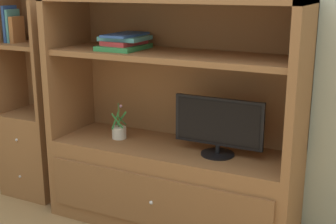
{
  "coord_description": "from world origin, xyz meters",
  "views": [
    {
      "loc": [
        1.27,
        -2.23,
        1.61
      ],
      "look_at": [
        0.0,
        0.35,
        0.81
      ],
      "focal_mm": 49.75,
      "sensor_mm": 36.0,
      "label": 1
    }
  ],
  "objects": [
    {
      "name": "media_console",
      "position": [
        0.0,
        0.41,
        0.48
      ],
      "size": [
        1.67,
        0.57,
        1.54
      ],
      "color": "brown",
      "rests_on": "ground_plane"
    },
    {
      "name": "upright_book_row",
      "position": [
        -1.3,
        0.4,
        1.3
      ],
      "size": [
        0.09,
        0.14,
        0.27
      ],
      "color": "#2D519E",
      "rests_on": "bookshelf_tall"
    },
    {
      "name": "magazine_stack",
      "position": [
        -0.35,
        0.41,
        1.24
      ],
      "size": [
        0.28,
        0.35,
        0.1
      ],
      "color": "#338C4C",
      "rests_on": "media_console"
    },
    {
      "name": "tv_monitor",
      "position": [
        0.33,
        0.38,
        0.76
      ],
      "size": [
        0.58,
        0.21,
        0.37
      ],
      "color": "black",
      "rests_on": "media_console"
    },
    {
      "name": "potted_plant",
      "position": [
        -0.4,
        0.39,
        0.61
      ],
      "size": [
        0.1,
        0.11,
        0.25
      ],
      "color": "beige",
      "rests_on": "media_console"
    },
    {
      "name": "bookshelf_tall",
      "position": [
        -1.18,
        0.41,
        0.6
      ],
      "size": [
        0.45,
        0.39,
        1.8
      ],
      "color": "brown",
      "rests_on": "ground_plane"
    },
    {
      "name": "painted_rear_wall",
      "position": [
        0.0,
        0.75,
        1.4
      ],
      "size": [
        6.0,
        0.1,
        2.8
      ],
      "primitive_type": "cube",
      "color": "#ADB29E",
      "rests_on": "ground_plane"
    }
  ]
}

